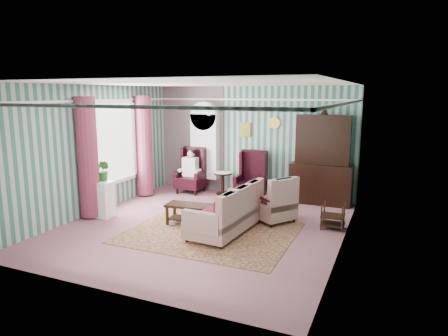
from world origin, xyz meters
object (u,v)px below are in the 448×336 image
at_px(coffee_table, 189,214).
at_px(sofa, 225,209).
at_px(seated_woman, 191,171).
at_px(dresser_hutch, 322,157).
at_px(round_side_table, 223,184).
at_px(wingback_left, 191,170).
at_px(bookcase, 205,151).
at_px(floral_armchair, 274,198).
at_px(nest_table, 333,216).
at_px(plant_stand, 101,199).
at_px(wingback_right, 251,175).

bearing_deg(coffee_table, sofa, -6.76).
xyz_separation_m(seated_woman, sofa, (2.14, -2.56, -0.11)).
relative_size(dresser_hutch, round_side_table, 3.93).
xyz_separation_m(wingback_left, round_side_table, (0.90, 0.15, -0.33)).
xyz_separation_m(bookcase, dresser_hutch, (3.25, -0.12, 0.06)).
bearing_deg(floral_armchair, nest_table, -54.52).
height_order(plant_stand, sofa, sofa).
distance_m(bookcase, floral_armchair, 3.29).
bearing_deg(sofa, floral_armchair, -30.35).
bearing_deg(plant_stand, dresser_hutch, 35.08).
height_order(round_side_table, coffee_table, round_side_table).
bearing_deg(round_side_table, nest_table, -28.20).
distance_m(plant_stand, floral_armchair, 3.82).
xyz_separation_m(wingback_right, floral_armchair, (1.08, -1.56, -0.10)).
distance_m(dresser_hutch, plant_stand, 5.31).
height_order(bookcase, floral_armchair, bookcase).
xyz_separation_m(bookcase, sofa, (1.89, -2.95, -0.64)).
height_order(bookcase, seated_woman, bookcase).
bearing_deg(wingback_right, sofa, -81.45).
xyz_separation_m(seated_woman, plant_stand, (-0.80, -2.75, -0.19)).
distance_m(bookcase, dresser_hutch, 3.25).
distance_m(wingback_right, plant_stand, 3.76).
bearing_deg(seated_woman, nest_table, -20.85).
relative_size(nest_table, plant_stand, 0.68).
bearing_deg(wingback_right, plant_stand, -132.84).
height_order(seated_woman, sofa, seated_woman).
relative_size(nest_table, sofa, 0.28).
height_order(wingback_right, plant_stand, wingback_right).
height_order(round_side_table, floral_armchair, floral_armchair).
height_order(bookcase, sofa, bookcase).
relative_size(wingback_left, plant_stand, 1.56).
relative_size(wingback_left, seated_woman, 1.06).
height_order(wingback_right, nest_table, wingback_right).
bearing_deg(seated_woman, dresser_hutch, 4.41).
bearing_deg(floral_armchair, sofa, -179.87).
bearing_deg(wingback_right, bookcase, 165.43).
distance_m(seated_woman, nest_table, 4.37).
xyz_separation_m(nest_table, plant_stand, (-4.87, -1.20, 0.13)).
xyz_separation_m(wingback_right, coffee_table, (-0.50, -2.46, -0.41)).
bearing_deg(sofa, wingback_right, 12.97).
distance_m(dresser_hutch, sofa, 3.22).
height_order(seated_woman, coffee_table, seated_woman).
relative_size(dresser_hutch, floral_armchair, 2.23).
bearing_deg(plant_stand, sofa, 3.63).
relative_size(dresser_hutch, seated_woman, 2.00).
bearing_deg(nest_table, sofa, -152.34).
distance_m(seated_woman, plant_stand, 2.87).
height_order(bookcase, round_side_table, bookcase).
bearing_deg(plant_stand, wingback_right, 47.16).
relative_size(bookcase, seated_woman, 1.90).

